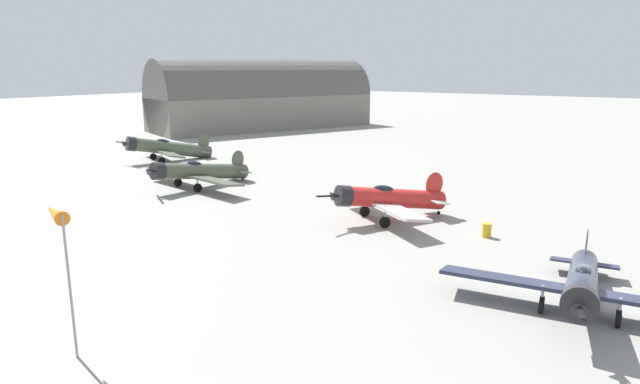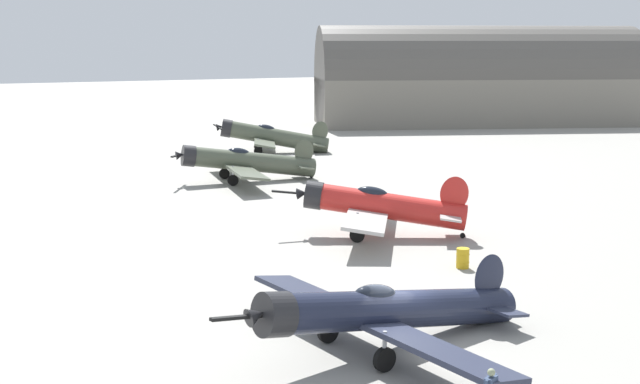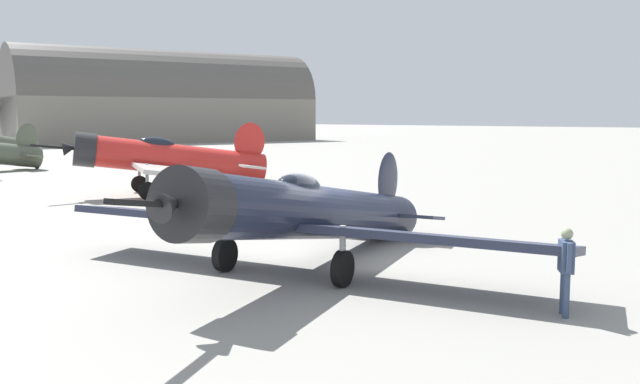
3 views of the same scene
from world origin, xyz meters
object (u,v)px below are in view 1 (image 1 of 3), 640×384
Objects in this scene: airplane_far_line at (198,172)px; airplane_mid_apron at (387,198)px; airplane_foreground at (582,282)px; airplane_outer_stand at (167,148)px; windsock_mast at (56,218)px; fuel_drum at (487,230)px.

airplane_mid_apron is at bearing 98.71° from airplane_far_line.
airplane_outer_stand is at bearing -116.76° from airplane_foreground.
windsock_mast is at bearing 46.08° from airplane_far_line.
airplane_outer_stand is at bearing -135.12° from windsock_mast.
airplane_far_line is 16.43m from airplane_outer_stand.
airplane_foreground is 0.98× the size of airplane_far_line.
airplane_mid_apron is 7.46m from fuel_drum.
airplane_foreground is 2.17× the size of windsock_mast.
airplane_mid_apron reaches higher than airplane_foreground.
airplane_mid_apron is 10.52× the size of fuel_drum.
airplane_foreground reaches higher than fuel_drum.
airplane_mid_apron is at bearing -88.60° from fuel_drum.
fuel_drum is 0.16× the size of windsock_mast.
fuel_drum is (-8.49, -7.20, -0.86)m from airplane_foreground.
airplane_mid_apron is 19.86m from airplane_far_line.
airplane_foreground is at bearing 93.79° from airplane_mid_apron.
airplane_far_line is at bearing 81.89° from airplane_outer_stand.
airplane_mid_apron is at bearing 175.82° from windsock_mast.
airplane_outer_stand is (-16.78, -48.58, 0.22)m from airplane_foreground.
airplane_foreground is at bearing 133.77° from windsock_mast.
airplane_mid_apron is 0.89× the size of airplane_outer_stand.
airplane_mid_apron is 35.06m from airplane_outer_stand.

